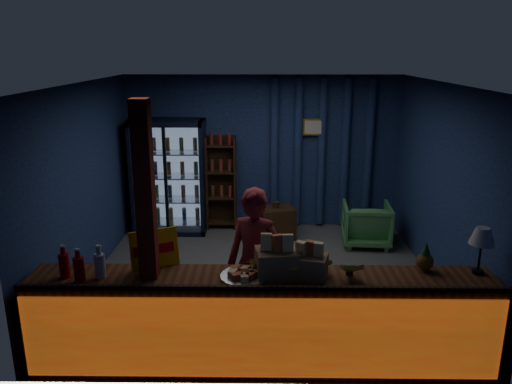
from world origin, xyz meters
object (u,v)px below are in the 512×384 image
(pastry_tray, at_px, (245,275))
(table_lamp, at_px, (482,238))
(green_chair, at_px, (366,224))
(shopkeeper, at_px, (255,265))

(pastry_tray, distance_m, table_lamp, 2.24)
(green_chair, bearing_deg, pastry_tray, 64.91)
(shopkeeper, xyz_separation_m, table_lamp, (2.13, -0.45, 0.49))
(shopkeeper, bearing_deg, green_chair, 75.05)
(shopkeeper, xyz_separation_m, green_chair, (1.72, 2.63, -0.48))
(shopkeeper, distance_m, table_lamp, 2.23)
(pastry_tray, bearing_deg, table_lamp, 3.18)
(shopkeeper, relative_size, pastry_tray, 3.51)
(green_chair, relative_size, pastry_tray, 1.59)
(shopkeeper, distance_m, green_chair, 3.18)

